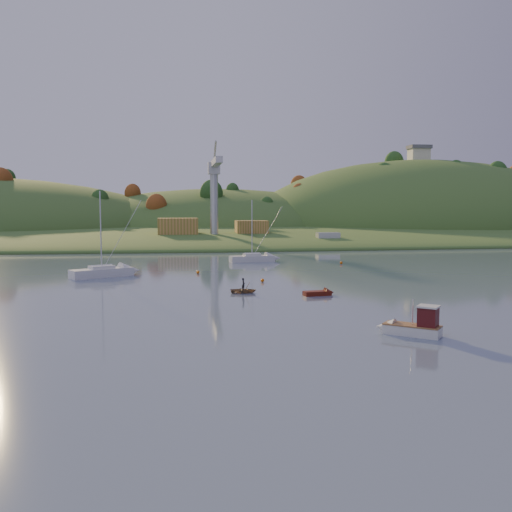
{
  "coord_description": "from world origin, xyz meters",
  "views": [
    {
      "loc": [
        -9.54,
        -37.95,
        10.34
      ],
      "look_at": [
        1.64,
        38.05,
        3.7
      ],
      "focal_mm": 40.0,
      "sensor_mm": 36.0,
      "label": 1
    }
  ],
  "objects": [
    {
      "name": "buoy_1",
      "position": [
        2.65,
        38.9,
        0.25
      ],
      "size": [
        0.5,
        0.5,
        0.5
      ],
      "primitive_type": "sphere",
      "color": "#DB5F0B",
      "rests_on": "ground"
    },
    {
      "name": "shed_east",
      "position": [
        13.0,
        124.0,
        4.4
      ],
      "size": [
        9.0,
        7.0,
        4.0
      ],
      "primitive_type": "cube",
      "color": "olive",
      "rests_on": "wharf"
    },
    {
      "name": "red_tender",
      "position": [
        7.84,
        26.38,
        0.27
      ],
      "size": [
        3.9,
        1.83,
        1.28
      ],
      "rotation": [
        0.0,
        0.0,
        0.15
      ],
      "color": "#51150B",
      "rests_on": "ground"
    },
    {
      "name": "shed_west",
      "position": [
        -8.0,
        123.0,
        4.8
      ],
      "size": [
        11.0,
        8.0,
        4.8
      ],
      "primitive_type": "cube",
      "color": "olive",
      "rests_on": "wharf"
    },
    {
      "name": "paddler",
      "position": [
        -1.15,
        29.48,
        0.78
      ],
      "size": [
        0.43,
        0.6,
        1.56
      ],
      "primitive_type": "imported",
      "rotation": [
        0.0,
        0.0,
        1.47
      ],
      "color": "black",
      "rests_on": "ground"
    },
    {
      "name": "dock_crane",
      "position": [
        2.0,
        118.39,
        17.17
      ],
      "size": [
        3.2,
        28.0,
        20.3
      ],
      "color": "#B7B7BC",
      "rests_on": "wharf"
    },
    {
      "name": "canoe",
      "position": [
        -1.15,
        29.48,
        0.32
      ],
      "size": [
        3.33,
        2.53,
        0.65
      ],
      "primitive_type": "imported",
      "rotation": [
        0.0,
        0.0,
        1.47
      ],
      "color": "olive",
      "rests_on": "ground"
    },
    {
      "name": "hill_center",
      "position": [
        10.0,
        210.0,
        0.0
      ],
      "size": [
        140.0,
        120.0,
        36.0
      ],
      "primitive_type": "ellipsoid",
      "color": "#375522",
      "rests_on": "ground"
    },
    {
      "name": "hilltop_house",
      "position": [
        95.0,
        195.0,
        33.4
      ],
      "size": [
        9.0,
        7.0,
        6.45
      ],
      "color": "beige",
      "rests_on": "hill_right"
    },
    {
      "name": "hill_right",
      "position": [
        95.0,
        195.0,
        0.0
      ],
      "size": [
        150.0,
        130.0,
        60.0
      ],
      "primitive_type": "ellipsoid",
      "color": "#375522",
      "rests_on": "ground"
    },
    {
      "name": "buoy_0",
      "position": [
        12.86,
        9.14,
        0.25
      ],
      "size": [
        0.5,
        0.5,
        0.5
      ],
      "primitive_type": "sphere",
      "color": "#DB5F0B",
      "rests_on": "ground"
    },
    {
      "name": "work_vessel",
      "position": [
        31.15,
        108.0,
        1.27
      ],
      "size": [
        14.01,
        5.32,
        3.57
      ],
      "rotation": [
        0.0,
        0.0,
        0.03
      ],
      "color": "slate",
      "rests_on": "ground"
    },
    {
      "name": "buoy_3",
      "position": [
        -5.69,
        50.0,
        0.25
      ],
      "size": [
        0.5,
        0.5,
        0.5
      ],
      "primitive_type": "sphere",
      "color": "#DB5F0B",
      "rests_on": "ground"
    },
    {
      "name": "sailboat_far",
      "position": [
        5.27,
        67.91,
        0.75
      ],
      "size": [
        8.64,
        3.72,
        11.6
      ],
      "rotation": [
        0.0,
        0.0,
        0.15
      ],
      "color": "silver",
      "rests_on": "ground"
    },
    {
      "name": "fishing_boat",
      "position": [
        9.26,
        5.22,
        0.74
      ],
      "size": [
        5.1,
        4.61,
        3.36
      ],
      "rotation": [
        0.0,
        0.0,
        2.45
      ],
      "color": "silver",
      "rests_on": "ground"
    },
    {
      "name": "far_shore",
      "position": [
        0.0,
        230.0,
        0.0
      ],
      "size": [
        620.0,
        220.0,
        1.5
      ],
      "primitive_type": "cube",
      "color": "#375522",
      "rests_on": "ground"
    },
    {
      "name": "ground",
      "position": [
        0.0,
        0.0,
        0.0
      ],
      "size": [
        500.0,
        500.0,
        0.0
      ],
      "primitive_type": "plane",
      "color": "#3B4761",
      "rests_on": "ground"
    },
    {
      "name": "wharf",
      "position": [
        5.0,
        122.0,
        1.2
      ],
      "size": [
        42.0,
        16.0,
        2.4
      ],
      "primitive_type": "cube",
      "color": "slate",
      "rests_on": "ground"
    },
    {
      "name": "buoy_4",
      "position": [
        20.62,
        61.18,
        0.25
      ],
      "size": [
        0.5,
        0.5,
        0.5
      ],
      "primitive_type": "sphere",
      "color": "#DB5F0B",
      "rests_on": "ground"
    },
    {
      "name": "hillside_trees",
      "position": [
        0.0,
        185.0,
        0.0
      ],
      "size": [
        280.0,
        50.0,
        32.0
      ],
      "primitive_type": null,
      "color": "#18451A",
      "rests_on": "ground"
    },
    {
      "name": "shore_slope",
      "position": [
        0.0,
        165.0,
        0.0
      ],
      "size": [
        640.0,
        150.0,
        7.0
      ],
      "primitive_type": "ellipsoid",
      "color": "#375522",
      "rests_on": "ground"
    },
    {
      "name": "sailboat_near",
      "position": [
        -19.93,
        48.03,
        0.8
      ],
      "size": [
        9.28,
        6.91,
        12.66
      ],
      "rotation": [
        0.0,
        0.0,
        0.52
      ],
      "color": "silver",
      "rests_on": "ground"
    }
  ]
}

